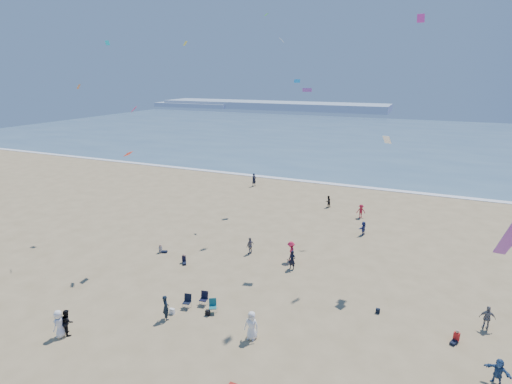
% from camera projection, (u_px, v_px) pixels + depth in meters
% --- Properties ---
extents(ocean, '(220.00, 100.00, 0.06)m').
position_uv_depth(ocean, '(381.00, 138.00, 104.13)').
color(ocean, '#476B84').
rests_on(ocean, ground).
extents(surf_line, '(220.00, 1.20, 0.08)m').
position_uv_depth(surf_line, '(341.00, 185.00, 60.13)').
color(surf_line, white).
rests_on(surf_line, ground).
extents(headland_far, '(110.00, 20.00, 3.20)m').
position_uv_depth(headland_far, '(271.00, 105.00, 192.52)').
color(headland_far, '#7A8EA8').
rests_on(headland_far, ground).
extents(headland_near, '(40.00, 14.00, 2.00)m').
position_uv_depth(headland_near, '(195.00, 105.00, 203.50)').
color(headland_near, '#7A8EA8').
rests_on(headland_near, ground).
extents(standing_flyers, '(29.06, 42.77, 1.94)m').
position_uv_depth(standing_flyers, '(294.00, 271.00, 32.11)').
color(standing_flyers, black).
rests_on(standing_flyers, ground).
extents(seated_group, '(25.81, 23.50, 0.84)m').
position_uv_depth(seated_group, '(223.00, 331.00, 25.34)').
color(seated_group, white).
rests_on(seated_group, ground).
extents(chair_cluster, '(2.76, 1.49, 1.00)m').
position_uv_depth(chair_cluster, '(201.00, 302.00, 28.37)').
color(chair_cluster, black).
rests_on(chair_cluster, ground).
extents(white_tote, '(0.35, 0.20, 0.40)m').
position_uv_depth(white_tote, '(172.00, 311.00, 27.84)').
color(white_tote, white).
rests_on(white_tote, ground).
extents(black_backpack, '(0.30, 0.22, 0.38)m').
position_uv_depth(black_backpack, '(208.00, 313.00, 27.68)').
color(black_backpack, black).
rests_on(black_backpack, ground).
extents(navy_bag, '(0.28, 0.18, 0.34)m').
position_uv_depth(navy_bag, '(378.00, 311.00, 27.93)').
color(navy_bag, black).
rests_on(navy_bag, ground).
extents(kites_aloft, '(39.12, 37.98, 27.26)m').
position_uv_depth(kites_aloft, '(383.00, 112.00, 25.22)').
color(kites_aloft, '#EC6389').
rests_on(kites_aloft, ground).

